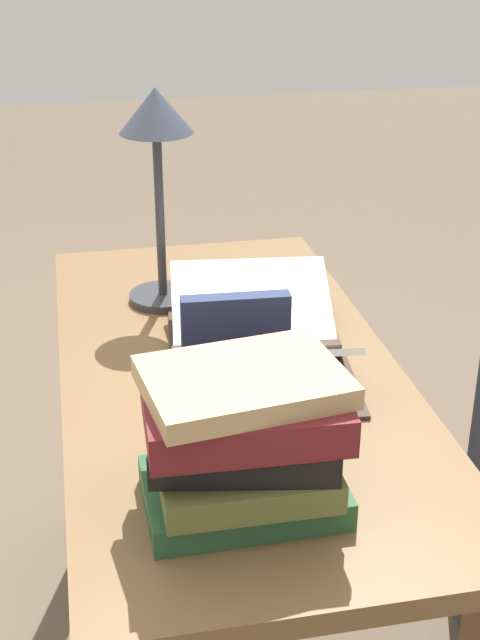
# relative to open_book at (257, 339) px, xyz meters

# --- Properties ---
(reading_desk) EXTENTS (1.23, 0.59, 0.77)m
(reading_desk) POSITION_rel_open_book_xyz_m (-0.03, 0.06, -0.16)
(reading_desk) COLOR brown
(reading_desk) RESTS_ON ground_plane
(open_book) EXTENTS (0.51, 0.37, 0.11)m
(open_book) POSITION_rel_open_book_xyz_m (0.00, 0.00, 0.00)
(open_book) COLOR #38281E
(open_book) RESTS_ON reading_desk
(book_stack_tall) EXTENTS (0.22, 0.28, 0.21)m
(book_stack_tall) POSITION_rel_open_book_xyz_m (-0.43, 0.11, 0.07)
(book_stack_tall) COLOR #234C2D
(book_stack_tall) RESTS_ON reading_desk
(book_standing_upright) EXTENTS (0.04, 0.16, 0.23)m
(book_standing_upright) POSITION_rel_open_book_xyz_m (-0.24, 0.09, 0.08)
(book_standing_upright) COLOR #1E284C
(book_standing_upright) RESTS_ON reading_desk
(reading_lamp) EXTENTS (0.14, 0.14, 0.44)m
(reading_lamp) POSITION_rel_open_book_xyz_m (0.27, 0.14, 0.29)
(reading_lamp) COLOR #2D2D33
(reading_lamp) RESTS_ON reading_desk
(coffee_mug) EXTENTS (0.11, 0.09, 0.09)m
(coffee_mug) POSITION_rel_open_book_xyz_m (-0.22, 0.13, 0.01)
(coffee_mug) COLOR #B74238
(coffee_mug) RESTS_ON reading_desk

